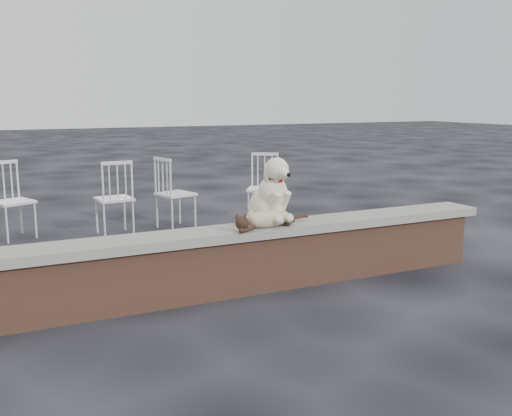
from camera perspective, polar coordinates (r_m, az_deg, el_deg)
name	(u,v)px	position (r m, az deg, el deg)	size (l,w,h in m)	color
ground	(184,300)	(5.02, -7.09, -8.99)	(60.00, 60.00, 0.00)	black
brick_wall	(183,272)	(4.94, -7.16, -6.26)	(6.00, 0.30, 0.50)	brown
capstone	(183,238)	(4.86, -7.24, -2.98)	(6.20, 0.40, 0.08)	slate
dog	(268,189)	(5.17, 1.15, 1.84)	(0.40, 0.53, 0.61)	beige
cat	(267,218)	(5.04, 1.09, -0.96)	(1.00, 0.24, 0.17)	tan
chair_e	(176,193)	(7.67, -7.91, 1.50)	(0.56, 0.56, 0.94)	white
chair_c	(114,197)	(7.45, -13.79, 1.02)	(0.56, 0.56, 0.94)	white
chair_a	(13,200)	(7.61, -22.81, 0.69)	(0.56, 0.56, 0.94)	white
chair_d	(263,188)	(8.01, 0.71, 2.00)	(0.56, 0.56, 0.94)	white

